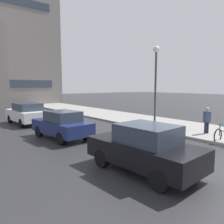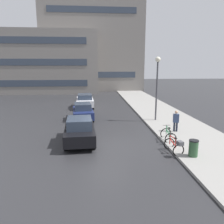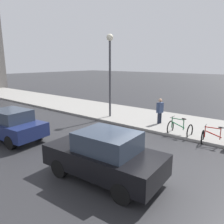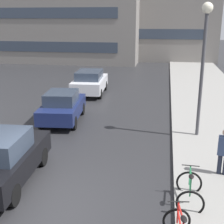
% 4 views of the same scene
% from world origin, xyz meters
% --- Properties ---
extents(ground_plane, '(140.00, 140.00, 0.00)m').
position_xyz_m(ground_plane, '(0.00, 0.00, 0.00)').
color(ground_plane, '#28282B').
extents(sidewalk_kerb, '(4.80, 60.00, 0.14)m').
position_xyz_m(sidewalk_kerb, '(6.00, 10.00, 0.07)').
color(sidewalk_kerb, gray).
rests_on(sidewalk_kerb, ground).
extents(bicycle_nearest, '(0.83, 1.47, 0.97)m').
position_xyz_m(bicycle_nearest, '(3.71, -1.75, 0.49)').
color(bicycle_nearest, black).
rests_on(bicycle_nearest, ground).
extents(bicycle_second, '(0.80, 1.16, 1.02)m').
position_xyz_m(bicycle_second, '(4.00, 0.24, 0.42)').
color(bicycle_second, black).
rests_on(bicycle_second, ground).
extents(car_black, '(2.09, 4.15, 1.65)m').
position_xyz_m(car_black, '(-1.73, 0.54, 0.82)').
color(car_black, black).
rests_on(car_black, ground).
extents(car_navy, '(2.13, 3.99, 1.55)m').
position_xyz_m(car_navy, '(-1.82, 6.69, 0.78)').
color(car_navy, navy).
rests_on(car_navy, ground).
extents(pedestrian, '(0.44, 0.31, 1.69)m').
position_xyz_m(pedestrian, '(5.14, 2.00, 0.95)').
color(pedestrian, '#1E2333').
rests_on(pedestrian, ground).
extents(streetlamp, '(0.44, 0.44, 5.62)m').
position_xyz_m(streetlamp, '(4.65, 5.53, 3.90)').
color(streetlamp, '#424247').
rests_on(streetlamp, ground).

